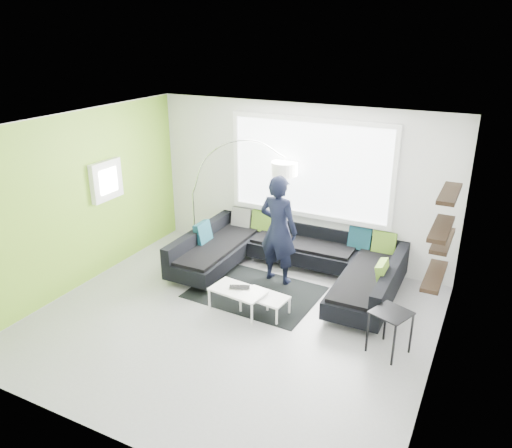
{
  "coord_description": "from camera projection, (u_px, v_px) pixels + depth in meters",
  "views": [
    {
      "loc": [
        3.11,
        -5.39,
        3.96
      ],
      "look_at": [
        -0.06,
        0.9,
        1.18
      ],
      "focal_mm": 35.0,
      "sensor_mm": 36.0,
      "label": 1
    }
  ],
  "objects": [
    {
      "name": "rug",
      "position": [
        255.0,
        292.0,
        8.01
      ],
      "size": [
        2.04,
        1.53,
        0.01
      ],
      "primitive_type": "cube",
      "rotation": [
        0.0,
        0.0,
        -0.05
      ],
      "color": "black",
      "rests_on": "ground"
    },
    {
      "name": "room_shell",
      "position": [
        239.0,
        199.0,
        6.73
      ],
      "size": [
        5.54,
        5.04,
        2.82
      ],
      "color": "silver",
      "rests_on": "ground"
    },
    {
      "name": "sectional_sofa",
      "position": [
        288.0,
        262.0,
        8.28
      ],
      "size": [
        3.57,
        2.22,
        0.77
      ],
      "rotation": [
        0.0,
        0.0,
        0.01
      ],
      "color": "black",
      "rests_on": "ground"
    },
    {
      "name": "laptop",
      "position": [
        239.0,
        289.0,
        7.39
      ],
      "size": [
        0.45,
        0.43,
        0.02
      ],
      "primitive_type": "imported",
      "rotation": [
        0.0,
        0.0,
        0.42
      ],
      "color": "black",
      "rests_on": "coffee_table"
    },
    {
      "name": "coffee_table",
      "position": [
        251.0,
        301.0,
        7.41
      ],
      "size": [
        1.11,
        0.73,
        0.34
      ],
      "primitive_type": "cube",
      "rotation": [
        0.0,
        0.0,
        -0.12
      ],
      "color": "white",
      "rests_on": "ground"
    },
    {
      "name": "side_table",
      "position": [
        389.0,
        332.0,
        6.43
      ],
      "size": [
        0.57,
        0.57,
        0.6
      ],
      "primitive_type": "cube",
      "rotation": [
        0.0,
        0.0,
        -0.38
      ],
      "color": "black",
      "rests_on": "ground"
    },
    {
      "name": "arc_lamp",
      "position": [
        193.0,
        193.0,
        9.34
      ],
      "size": [
        2.07,
        0.89,
        2.15
      ],
      "primitive_type": null,
      "rotation": [
        0.0,
        0.0,
        0.11
      ],
      "color": "white",
      "rests_on": "ground"
    },
    {
      "name": "person",
      "position": [
        278.0,
        230.0,
        8.06
      ],
      "size": [
        0.77,
        0.59,
        1.83
      ],
      "primitive_type": "imported",
      "rotation": [
        0.0,
        0.0,
        3.03
      ],
      "color": "black",
      "rests_on": "ground"
    },
    {
      "name": "ground",
      "position": [
        232.0,
        321.0,
        7.23
      ],
      "size": [
        5.5,
        5.5,
        0.0
      ],
      "primitive_type": "plane",
      "color": "gray",
      "rests_on": "ground"
    }
  ]
}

